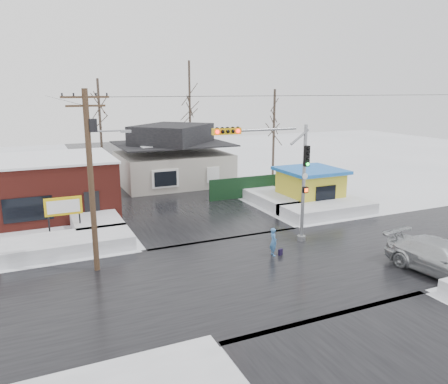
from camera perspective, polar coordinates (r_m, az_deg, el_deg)
name	(u,v)px	position (r m, az deg, el deg)	size (l,w,h in m)	color
ground	(269,269)	(22.72, 5.86, -10.00)	(120.00, 120.00, 0.00)	white
road_ns	(269,269)	(22.72, 5.86, -9.98)	(10.00, 120.00, 0.02)	black
road_ew	(269,269)	(22.72, 5.86, -9.98)	(120.00, 10.00, 0.02)	black
snowbank_nw	(69,244)	(26.45, -19.55, -6.39)	(7.00, 3.00, 0.80)	white
snowbank_ne	(328,209)	(32.90, 13.38, -2.18)	(7.00, 3.00, 0.80)	white
snowbank_nside_w	(93,217)	(31.39, -16.75, -3.13)	(3.00, 8.00, 0.80)	white
snowbank_nside_e	(270,197)	(35.82, 5.98, -0.64)	(3.00, 8.00, 0.80)	white
traffic_signal	(282,169)	(25.08, 7.53, 3.01)	(6.05, 0.68, 7.00)	gray
utility_pole	(92,171)	(21.99, -16.88, 2.64)	(3.15, 0.44, 9.00)	#382619
brick_building	(26,187)	(34.67, -24.39, 0.62)	(12.20, 8.20, 4.12)	maroon
marquee_sign	(63,207)	(28.41, -20.24, -1.91)	(2.20, 0.21, 2.55)	black
house	(173,157)	(42.40, -6.71, 4.57)	(10.40, 8.40, 5.76)	#B3ACA2
kiosk	(310,186)	(35.27, 11.17, 0.74)	(4.60, 4.60, 2.88)	gold
fence	(253,187)	(37.16, 3.78, 0.71)	(8.00, 0.12, 1.80)	black
tree_far_left	(99,100)	(44.50, -16.05, 11.46)	(3.00, 3.00, 10.00)	#332821
tree_far_mid	(189,84)	(48.91, -4.55, 13.89)	(3.00, 3.00, 12.00)	#332821
tree_far_right	(274,108)	(44.25, 6.60, 10.83)	(3.00, 3.00, 9.00)	#332821
pedestrian	(273,242)	(24.23, 6.46, -6.51)	(0.57, 0.38, 1.57)	#3F73B0
car	(443,259)	(24.20, 26.69, -7.82)	(2.33, 5.73, 1.66)	#B9BEC1
shopping_bag	(280,252)	(24.51, 7.38, -7.83)	(0.28, 0.12, 0.35)	black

